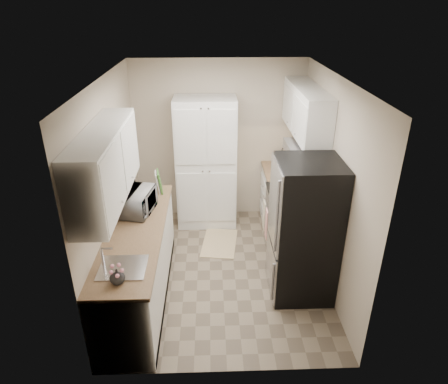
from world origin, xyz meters
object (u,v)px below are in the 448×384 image
Objects in this scene: wine_bottle at (133,186)px; toaster_oven at (290,161)px; electric_range at (292,223)px; pantry_cabinet at (206,164)px; refrigerator at (304,230)px; microwave at (137,202)px.

toaster_oven is at bearing 22.06° from wine_bottle.
toaster_oven is at bearing 83.46° from electric_range.
refrigerator is at bearing -56.54° from pantry_cabinet.
microwave reaches higher than electric_range.
microwave is (-1.96, 0.39, 0.21)m from refrigerator.
pantry_cabinet reaches higher than refrigerator.
microwave is at bearing -168.28° from electric_range.
electric_range is 3.82× the size of wine_bottle.
refrigerator is 2.24m from wine_bottle.
electric_range is at bearing -0.22° from wine_bottle.
electric_range is 0.88m from refrigerator.
pantry_cabinet is at bearing 141.78° from electric_range.
microwave is 0.44m from wine_bottle.
refrigerator reaches higher than electric_range.
wine_bottle is at bearing 158.77° from refrigerator.
pantry_cabinet reaches higher than microwave.
microwave is at bearing -121.48° from pantry_cabinet.
pantry_cabinet is 1.28m from toaster_oven.
electric_range is at bearing -38.22° from pantry_cabinet.
wine_bottle is 2.39m from toaster_oven.
electric_range is 3.01× the size of toaster_oven.
refrigerator is at bearing -116.72° from toaster_oven.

